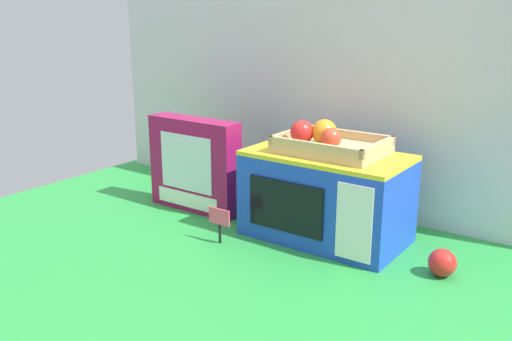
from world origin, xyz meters
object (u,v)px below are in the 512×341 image
Objects in this scene: toy_microwave at (326,196)px; loose_toy_apple at (442,263)px; price_sign at (220,220)px; cookie_set_box at (194,165)px; food_groups_crate at (327,143)px.

loose_toy_apple is (0.34, -0.04, -0.09)m from toy_microwave.
loose_toy_apple is (0.55, 0.16, -0.03)m from price_sign.
cookie_set_box is at bearing 144.87° from price_sign.
price_sign is (0.24, -0.17, -0.08)m from cookie_set_box.
toy_microwave is 0.30m from price_sign.
price_sign is 0.58m from loose_toy_apple.
cookie_set_box is at bearing 179.27° from loose_toy_apple.
food_groups_crate is at bearing 44.73° from price_sign.
food_groups_crate reaches higher than cookie_set_box.
toy_microwave is 0.36m from loose_toy_apple.
loose_toy_apple is (0.80, -0.01, -0.11)m from cookie_set_box.
price_sign is (-0.21, -0.21, -0.21)m from food_groups_crate.
cookie_set_box is at bearing -175.59° from toy_microwave.
food_groups_crate is at bearing 159.49° from toy_microwave.
food_groups_crate reaches higher than loose_toy_apple.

